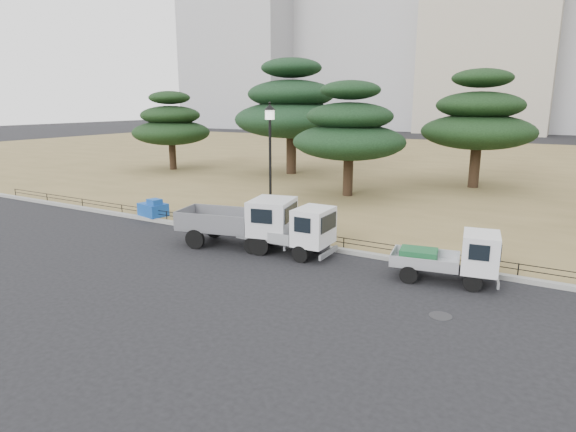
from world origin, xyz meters
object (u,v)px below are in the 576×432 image
Objects in this scene: truck_kei_front at (293,230)px; truck_kei_rear at (453,257)px; tarp_pile at (153,209)px; street_lamp at (270,148)px; truck_large at (243,220)px.

truck_kei_rear is at bearing -0.52° from truck_kei_front.
truck_kei_front is 2.39× the size of tarp_pile.
street_lamp reaches higher than truck_kei_front.
street_lamp is (-1.83, 1.42, 2.81)m from truck_kei_front.
truck_large is 6.68m from tarp_pile.
tarp_pile is at bearing 153.88° from truck_large.
truck_kei_front is at bearing -10.05° from tarp_pile.
truck_kei_front is 0.66× the size of street_lamp.
truck_large is 2.15m from truck_kei_front.
tarp_pile is (-6.75, 0.10, -3.23)m from street_lamp.
street_lamp is at bearing 66.82° from truck_large.
truck_large is 1.43× the size of truck_kei_rear.
truck_kei_rear is (7.85, 0.14, -0.26)m from truck_large.
street_lamp is (0.31, 1.53, 2.64)m from truck_large.
truck_kei_front reaches higher than tarp_pile.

